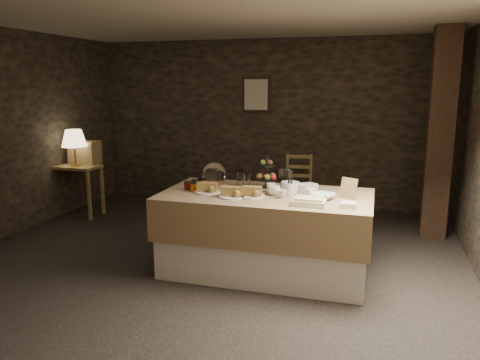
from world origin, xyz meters
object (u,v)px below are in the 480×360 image
(table_lamp, at_px, (74,139))
(buffet_table, at_px, (266,227))
(fruit_stand, at_px, (267,176))
(console_table, at_px, (76,174))
(timber_column, at_px, (440,135))
(wine_rack, at_px, (85,152))
(chair, at_px, (299,187))

(table_lamp, bearing_deg, buffet_table, -21.62)
(table_lamp, relative_size, fruit_stand, 1.56)
(console_table, bearing_deg, timber_column, 5.27)
(wine_rack, height_order, chair, wine_rack)
(fruit_stand, bearing_deg, chair, 89.60)
(console_table, xyz_separation_m, chair, (3.11, 1.07, -0.23))
(buffet_table, height_order, timber_column, timber_column)
(buffet_table, relative_size, timber_column, 0.81)
(buffet_table, xyz_separation_m, timber_column, (1.79, 1.74, 0.82))
(table_lamp, relative_size, timber_column, 0.20)
(chair, bearing_deg, buffet_table, -95.67)
(buffet_table, xyz_separation_m, wine_rack, (-3.10, 1.46, 0.44))
(chair, distance_m, timber_column, 2.13)
(buffet_table, bearing_deg, timber_column, 44.16)
(chair, xyz_separation_m, fruit_stand, (-0.01, -2.09, 0.58))
(console_table, height_order, fruit_stand, fruit_stand)
(chair, bearing_deg, timber_column, -25.31)
(timber_column, xyz_separation_m, fruit_stand, (-1.84, -1.47, -0.34))
(buffet_table, distance_m, console_table, 3.41)
(table_lamp, relative_size, chair, 0.77)
(wine_rack, height_order, fruit_stand, fruit_stand)
(buffet_table, xyz_separation_m, console_table, (-3.15, 1.28, 0.14))
(console_table, xyz_separation_m, fruit_stand, (3.10, -1.02, 0.34))
(buffet_table, relative_size, wine_rack, 5.00)
(console_table, distance_m, wine_rack, 0.35)
(buffet_table, bearing_deg, table_lamp, 158.38)
(wine_rack, xyz_separation_m, fruit_stand, (3.05, -1.20, 0.04))
(table_lamp, height_order, timber_column, timber_column)
(console_table, relative_size, chair, 1.10)
(wine_rack, bearing_deg, fruit_stand, -21.47)
(console_table, bearing_deg, chair, 19.02)
(table_lamp, height_order, fruit_stand, table_lamp)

